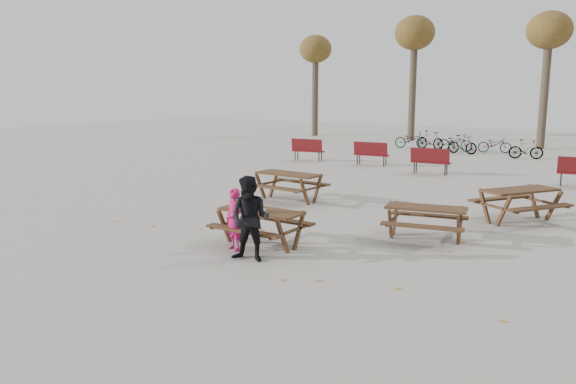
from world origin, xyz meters
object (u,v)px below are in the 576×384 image
Objects in this scene: adult at (250,219)px; picnic_table_north at (289,187)px; picnic_table_far at (519,205)px; picnic_table_east at (425,223)px; main_picnic_table at (261,219)px; child at (234,219)px; food_tray at (261,210)px; soda_bottle at (254,208)px.

adult is 5.94m from picnic_table_north.
picnic_table_far is (6.22, 1.03, -0.00)m from picnic_table_north.
picnic_table_north is at bearing 146.16° from picnic_table_east.
adult reaches higher than main_picnic_table.
child is at bearing -147.42° from picnic_table_east.
picnic_table_north is at bearing 117.48° from food_tray.
picnic_table_east is 0.88× the size of picnic_table_north.
adult is at bearing -65.05° from food_tray.
picnic_table_far is at bearing 12.43° from picnic_table_north.
picnic_table_north is at bearing 130.48° from child.
adult is at bearing -136.00° from picnic_table_east.
child is 5.26m from picnic_table_north.
main_picnic_table is 0.33m from soda_bottle.
food_tray is at bearing 60.11° from soda_bottle.
food_tray is 1.06× the size of soda_bottle.
food_tray is 4.95m from picnic_table_north.
picnic_table_far is at bearing 53.55° from picnic_table_east.
child is at bearing 137.88° from adult.
food_tray reaches higher than main_picnic_table.
food_tray is 6.70m from picnic_table_far.
adult reaches higher than picnic_table_far.
picnic_table_far is (3.99, 5.34, -0.17)m from main_picnic_table.
soda_bottle reaches higher than main_picnic_table.
soda_bottle is 5.04m from picnic_table_north.
adult reaches higher than food_tray.
child is 0.75× the size of picnic_table_east.
child is 0.66× the size of picnic_table_north.
picnic_table_north reaches higher than food_tray.
picnic_table_east is at bearing 63.64° from child.
picnic_table_north is (-4.91, 1.92, 0.05)m from picnic_table_east.
main_picnic_table is at bearing 124.73° from food_tray.
picnic_table_north is at bearing 132.32° from picnic_table_far.
child reaches higher than soda_bottle.
food_tray is 0.99m from adult.
soda_bottle is 0.49m from child.
main_picnic_table is 4.86m from picnic_table_north.
picnic_table_north is (-2.20, 4.51, -0.43)m from soda_bottle.
child reaches higher than picnic_table_east.
picnic_table_east is at bearing -18.27° from picnic_table_north.
picnic_table_north is (-2.23, 4.32, -0.17)m from main_picnic_table.
child is at bearing 177.16° from picnic_table_far.
picnic_table_east is (2.68, 2.40, -0.22)m from main_picnic_table.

